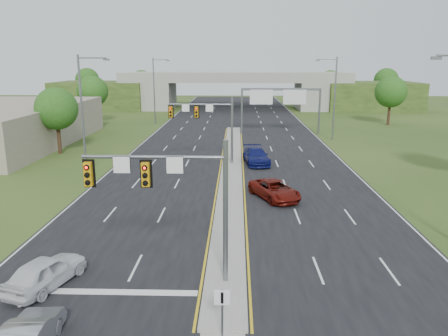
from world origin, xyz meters
name	(u,v)px	position (x,y,z in m)	size (l,w,h in m)	color
ground	(225,283)	(0.00, 0.00, 0.00)	(240.00, 240.00, 0.00)	#2A4017
road	(233,146)	(0.00, 35.00, 0.01)	(24.00, 160.00, 0.02)	black
median	(232,168)	(0.00, 23.00, 0.10)	(2.00, 54.00, 0.16)	gray
median_nose	(223,332)	(0.00, -4.00, 0.10)	(2.00, 2.00, 0.16)	gray
lane_markings	(227,156)	(-0.60, 28.91, 0.02)	(23.72, 160.00, 0.01)	gold
signal_mast_near	(176,189)	(-2.26, -0.07, 4.73)	(6.62, 0.60, 7.00)	slate
signal_mast_far	(210,119)	(-2.26, 24.93, 4.73)	(6.62, 0.60, 7.00)	slate
keep_right_sign	(222,306)	(0.00, -4.53, 1.52)	(0.60, 0.13, 2.20)	slate
sign_gantry	(280,98)	(6.68, 44.92, 5.24)	(11.58, 0.44, 6.67)	slate
overpass	(235,93)	(0.00, 80.00, 3.55)	(80.00, 14.00, 8.10)	gray
lightpole_l_mid	(84,110)	(-13.30, 20.00, 6.10)	(2.85, 0.25, 11.00)	slate
lightpole_l_far	(155,88)	(-13.30, 55.00, 6.10)	(2.85, 0.25, 11.00)	slate
lightpole_r_far	(333,95)	(13.30, 40.00, 6.10)	(2.85, 0.25, 11.00)	slate
tree_l_near	(56,109)	(-20.00, 30.00, 5.18)	(4.80, 4.80, 7.60)	#382316
tree_l_mid	(92,91)	(-24.00, 55.00, 5.51)	(5.20, 5.20, 8.12)	#382316
tree_r_mid	(391,92)	(26.00, 55.00, 5.51)	(5.20, 5.20, 8.12)	#382316
tree_back_a	(87,80)	(-38.00, 94.00, 5.84)	(6.00, 6.00, 8.85)	#382316
tree_back_b	(142,81)	(-24.00, 94.00, 5.51)	(5.60, 5.60, 8.32)	#382316
tree_back_c	(330,81)	(24.00, 94.00, 5.51)	(5.60, 5.60, 8.32)	#382316
tree_back_d	(386,80)	(38.00, 94.00, 5.84)	(6.00, 6.00, 8.85)	#382316
car_white	(46,271)	(-8.45, -0.53, 0.77)	(1.77, 4.39, 1.50)	silver
car_far_a	(275,190)	(3.45, 13.45, 0.74)	(2.38, 5.15, 1.43)	#5A0F09
car_far_b	(256,156)	(2.53, 25.36, 0.83)	(2.28, 5.60, 1.63)	#0D1250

